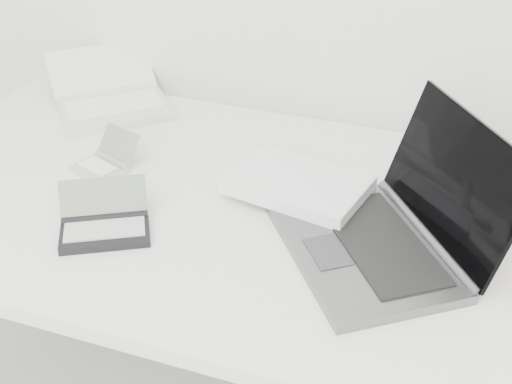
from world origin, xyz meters
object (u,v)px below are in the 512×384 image
(laptop_large, at_px, (358,214))
(netbook_open_white, at_px, (111,98))
(desk, at_px, (278,231))
(palmtop_charcoal, at_px, (105,225))

(laptop_large, xyz_separation_m, netbook_open_white, (-0.68, 0.31, -0.02))
(desk, bearing_deg, palmtop_charcoal, -147.71)
(laptop_large, bearing_deg, palmtop_charcoal, -106.41)
(laptop_large, height_order, netbook_open_white, laptop_large)
(palmtop_charcoal, bearing_deg, laptop_large, -8.95)
(desk, bearing_deg, netbook_open_white, 150.57)
(desk, height_order, netbook_open_white, netbook_open_white)
(laptop_large, distance_m, netbook_open_white, 0.75)
(netbook_open_white, bearing_deg, laptop_large, -66.49)
(palmtop_charcoal, bearing_deg, desk, 2.90)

